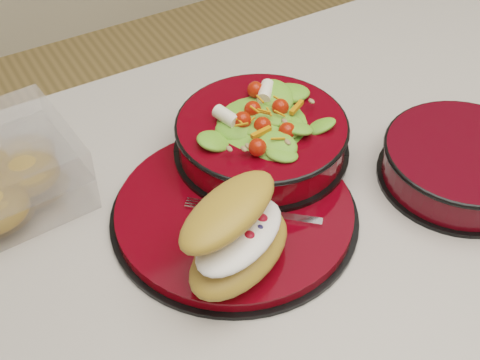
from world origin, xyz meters
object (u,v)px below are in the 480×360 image
island_counter (293,358)px  dinner_plate (235,212)px  salad_bowl (262,130)px  extra_bowl (462,162)px  fork (256,213)px  croissant (237,235)px

island_counter → dinner_plate: size_ratio=3.89×
salad_bowl → extra_bowl: bearing=-37.4°
dinner_plate → fork: (0.02, -0.02, 0.01)m
island_counter → fork: (-0.11, -0.03, 0.47)m
salad_bowl → island_counter: bearing=-60.4°
dinner_plate → island_counter: bearing=2.9°
island_counter → croissant: 0.54m
dinner_plate → fork: 0.03m
island_counter → dinner_plate: (-0.12, -0.01, 0.46)m
salad_bowl → extra_bowl: size_ratio=1.09×
croissant → extra_bowl: bearing=-26.7°
extra_bowl → fork: bearing=166.9°
island_counter → croissant: (-0.17, -0.08, 0.51)m
salad_bowl → croissant: size_ratio=1.38×
croissant → fork: 0.09m
island_counter → fork: 0.48m
salad_bowl → croissant: salad_bowl is taller
croissant → extra_bowl: (0.34, -0.01, -0.04)m
island_counter → dinner_plate: bearing=-177.1°
salad_bowl → fork: (-0.07, -0.10, -0.03)m
croissant → fork: (0.06, 0.05, -0.04)m
island_counter → salad_bowl: (-0.04, 0.07, 0.50)m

